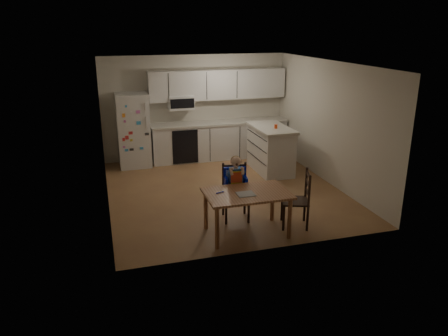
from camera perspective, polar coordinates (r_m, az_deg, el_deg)
name	(u,v)px	position (r m, az deg, el deg)	size (l,w,h in m)	color
room	(217,124)	(8.87, -0.91, 5.71)	(4.52, 5.01, 2.51)	brown
refrigerator	(133,130)	(10.32, -11.76, 4.85)	(0.72, 0.70, 1.70)	silver
kitchen_run	(218,123)	(10.74, -0.81, 5.90)	(3.37, 0.62, 2.15)	silver
kitchen_island	(270,149)	(9.86, 6.09, 2.51)	(0.73, 1.39, 1.03)	silver
red_cup	(276,126)	(9.57, 6.79, 5.41)	(0.07, 0.07, 0.09)	#E3400E
dining_table	(247,198)	(6.82, 3.02, -3.93)	(1.31, 0.84, 0.70)	brown
napkin	(246,194)	(6.70, 2.85, -3.41)	(0.27, 0.23, 0.01)	#B2B2B7
toddler_spoon	(219,193)	(6.74, -0.62, -3.22)	(0.02, 0.02, 0.12)	#0818BA
chair_booster	(235,181)	(7.34, 1.50, -1.68)	(0.48, 0.48, 1.12)	black
chair_side	(301,195)	(7.20, 10.05, -3.56)	(0.53, 0.53, 0.95)	black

